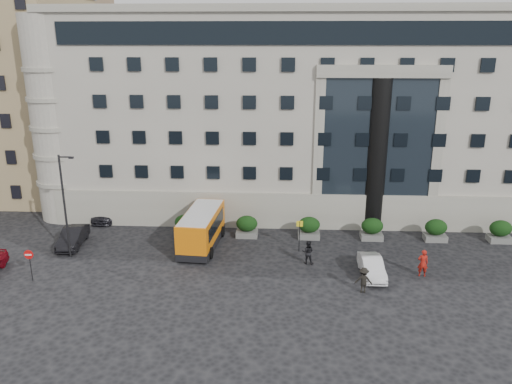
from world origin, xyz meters
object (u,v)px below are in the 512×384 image
(bus_stop_sign, at_px, (299,231))
(pedestrian_c, at_px, (364,280))
(hedge_e, at_px, (436,230))
(street_lamp, at_px, (65,203))
(hedge_b, at_px, (247,226))
(red_truck, at_px, (99,185))
(no_entry_sign, at_px, (29,259))
(minibus, at_px, (202,227))
(hedge_f, at_px, (500,231))
(white_taxi, at_px, (372,267))
(parked_car_b, at_px, (73,237))
(parked_car_d, at_px, (106,203))
(hedge_a, at_px, (185,225))
(parked_car_c, at_px, (107,212))
(hedge_c, at_px, (309,227))
(hedge_d, at_px, (372,229))
(pedestrian_b, at_px, (308,252))
(pedestrian_a, at_px, (423,263))

(bus_stop_sign, relative_size, pedestrian_c, 1.44)
(hedge_e, distance_m, street_lamp, 29.34)
(hedge_b, distance_m, red_truck, 18.53)
(hedge_b, xyz_separation_m, no_entry_sign, (-14.20, -8.84, 0.72))
(pedestrian_c, bearing_deg, no_entry_sign, 5.24)
(hedge_b, bearing_deg, minibus, -147.38)
(hedge_f, xyz_separation_m, street_lamp, (-33.94, -4.80, 3.44))
(street_lamp, bearing_deg, hedge_b, 20.07)
(street_lamp, bearing_deg, white_taxi, -5.00)
(no_entry_sign, height_order, pedestrian_c, no_entry_sign)
(white_taxi, bearing_deg, street_lamp, 173.17)
(bus_stop_sign, distance_m, parked_car_b, 18.18)
(hedge_f, xyz_separation_m, parked_car_d, (-34.99, 6.24, -0.32))
(hedge_a, distance_m, no_entry_sign, 12.64)
(hedge_a, relative_size, parked_car_c, 0.39)
(hedge_c, bearing_deg, parked_car_d, 162.15)
(hedge_d, bearing_deg, no_entry_sign, -160.24)
(hedge_a, height_order, white_taxi, hedge_a)
(minibus, height_order, pedestrian_b, minibus)
(parked_car_d, relative_size, pedestrian_a, 2.21)
(hedge_b, relative_size, bus_stop_sign, 0.73)
(no_entry_sign, bearing_deg, street_lamp, 75.28)
(hedge_b, distance_m, hedge_d, 10.40)
(no_entry_sign, bearing_deg, bus_stop_sign, 18.08)
(hedge_a, bearing_deg, street_lamp, -148.84)
(hedge_d, relative_size, red_truck, 0.32)
(hedge_d, relative_size, hedge_f, 1.00)
(hedge_e, distance_m, parked_car_c, 29.10)
(parked_car_b, bearing_deg, minibus, -3.23)
(hedge_a, height_order, hedge_e, same)
(no_entry_sign, bearing_deg, pedestrian_c, -0.97)
(pedestrian_a, bearing_deg, hedge_a, -16.19)
(parked_car_d, bearing_deg, red_truck, 127.57)
(white_taxi, bearing_deg, minibus, 158.49)
(parked_car_c, bearing_deg, pedestrian_b, -30.15)
(minibus, relative_size, white_taxi, 1.76)
(parked_car_b, bearing_deg, no_entry_sign, -98.66)
(parked_car_d, relative_size, pedestrian_c, 2.50)
(bus_stop_sign, height_order, parked_car_d, bus_stop_sign)
(parked_car_c, xyz_separation_m, white_taxi, (22.53, -10.45, -0.02))
(hedge_e, xyz_separation_m, hedge_f, (5.20, 0.00, 0.00))
(hedge_c, bearing_deg, parked_car_c, 168.70)
(hedge_f, height_order, street_lamp, street_lamp)
(hedge_e, relative_size, pedestrian_a, 0.93)
(parked_car_c, distance_m, parked_car_d, 2.72)
(hedge_f, relative_size, parked_car_b, 0.41)
(white_taxi, bearing_deg, parked_car_b, 168.02)
(hedge_b, relative_size, no_entry_sign, 0.79)
(hedge_e, distance_m, pedestrian_c, 11.75)
(red_truck, xyz_separation_m, parked_car_b, (2.10, -12.03, -0.77))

